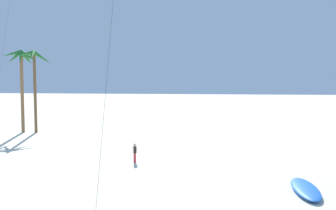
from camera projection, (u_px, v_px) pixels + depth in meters
palm_tree_1 at (21, 67)px, 51.01m from camera, size 4.85×4.38×11.06m
palm_tree_2 at (34, 66)px, 50.86m from camera, size 4.70×5.07×10.98m
grounded_kite_0 at (305, 189)px, 25.22m from camera, size 1.67×5.32×0.42m
person_foreground_walker at (135, 152)px, 33.63m from camera, size 0.28×0.49×1.69m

